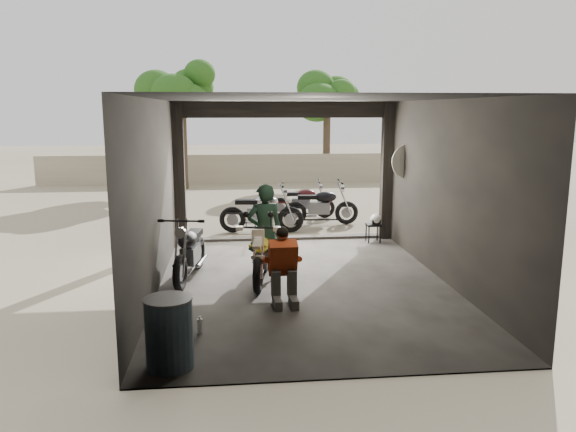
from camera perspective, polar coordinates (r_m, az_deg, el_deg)
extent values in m
plane|color=#7A6D56|center=(9.88, 1.65, -7.06)|extent=(80.00, 80.00, 0.00)
cube|color=#2D2B28|center=(9.87, 1.65, -7.01)|extent=(5.00, 7.00, 0.02)
plane|color=black|center=(9.40, 1.75, 11.83)|extent=(7.00, 7.00, 0.00)
cube|color=black|center=(6.12, 6.05, -2.77)|extent=(5.00, 0.02, 3.20)
cube|color=black|center=(9.51, -13.42, 1.86)|extent=(0.02, 7.00, 3.20)
cube|color=black|center=(10.15, 15.84, 2.29)|extent=(0.02, 7.00, 3.20)
cube|color=black|center=(12.83, -10.98, 4.21)|extent=(0.24, 0.24, 3.20)
cube|color=black|center=(13.28, 9.99, 4.46)|extent=(0.24, 0.24, 3.20)
cube|color=black|center=(12.80, -0.33, 10.76)|extent=(5.00, 0.16, 0.36)
cube|color=#2D2B28|center=(13.22, -0.35, -2.27)|extent=(5.00, 0.25, 0.08)
cube|color=gray|center=(23.48, -2.86, 4.85)|extent=(18.00, 0.30, 1.20)
cylinder|color=#382B1E|center=(21.92, -10.60, 7.39)|extent=(0.30, 0.30, 3.58)
ellipsoid|color=#1E4C14|center=(21.91, -10.80, 13.24)|extent=(2.20, 2.20, 3.14)
cylinder|color=#382B1E|center=(23.71, 3.94, 7.32)|extent=(0.30, 0.30, 3.20)
ellipsoid|color=#1E4C14|center=(23.67, 4.00, 12.16)|extent=(2.20, 2.20, 2.80)
imported|color=black|center=(10.01, -2.38, -1.65)|extent=(0.66, 0.46, 1.74)
cube|color=black|center=(13.00, 8.67, -0.88)|extent=(0.32, 0.32, 0.04)
cylinder|color=black|center=(12.89, 8.22, -1.94)|extent=(0.03, 0.03, 0.42)
cylinder|color=black|center=(12.96, 9.36, -1.90)|extent=(0.03, 0.03, 0.42)
cylinder|color=black|center=(13.14, 7.94, -1.68)|extent=(0.03, 0.03, 0.42)
cylinder|color=black|center=(13.21, 9.06, -1.65)|extent=(0.03, 0.03, 0.42)
ellipsoid|color=white|center=(12.94, 8.89, -0.32)|extent=(0.33, 0.33, 0.24)
cylinder|color=#3F586A|center=(6.87, -11.98, -11.65)|extent=(0.71, 0.71, 0.87)
cylinder|color=black|center=(12.60, 12.01, 1.54)|extent=(0.08, 0.08, 2.11)
cylinder|color=beige|center=(12.48, 12.19, 5.43)|extent=(0.77, 0.03, 0.77)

